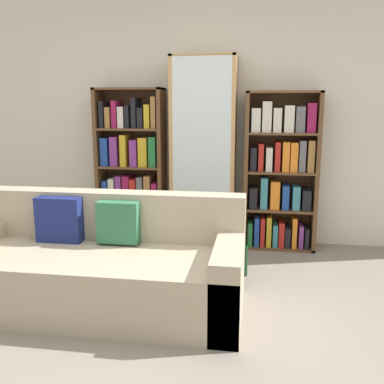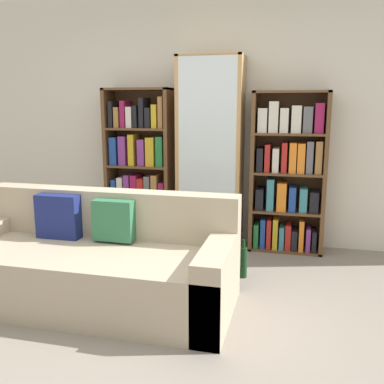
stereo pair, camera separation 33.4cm
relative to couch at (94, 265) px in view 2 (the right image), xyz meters
name	(u,v)px [view 2 (the right image)]	position (x,y,z in m)	size (l,w,h in m)	color
ground_plane	(138,341)	(0.54, -0.49, -0.29)	(16.00, 16.00, 0.00)	gray
wall_back	(210,120)	(0.54, 1.80, 1.06)	(6.68, 0.06, 2.70)	silver
couch	(94,265)	(0.00, 0.00, 0.00)	(2.16, 0.91, 0.83)	tan
bookshelf_left	(140,168)	(-0.21, 1.60, 0.52)	(0.74, 0.32, 1.69)	brown
display_cabinet	(210,154)	(0.60, 1.58, 0.71)	(0.68, 0.36, 2.01)	tan
bookshelf_right	(288,175)	(1.41, 1.60, 0.51)	(0.76, 0.32, 1.65)	brown
wine_bottle	(243,262)	(1.07, 0.74, -0.15)	(0.07, 0.07, 0.35)	#143819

